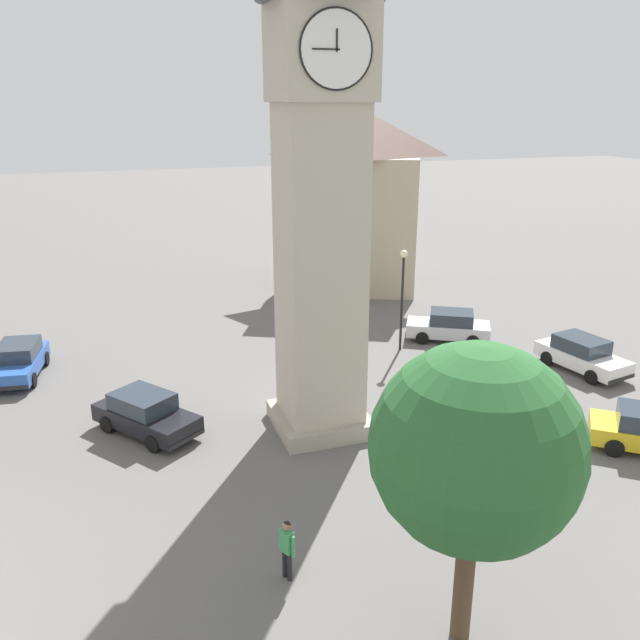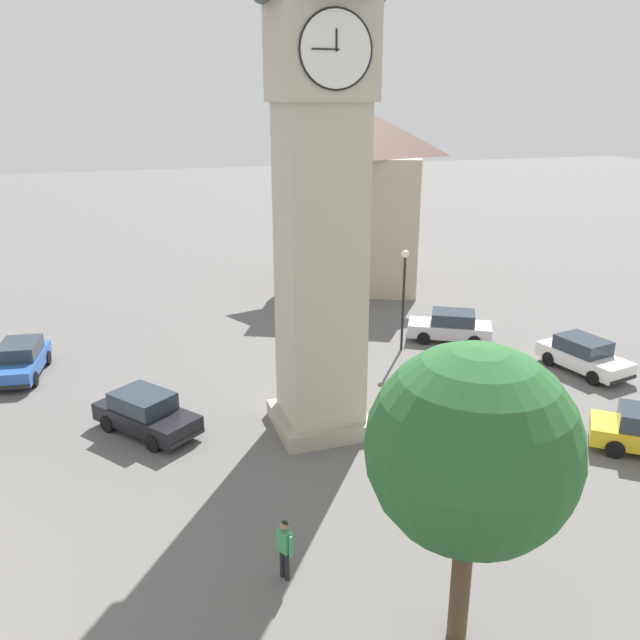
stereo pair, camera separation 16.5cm
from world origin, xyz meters
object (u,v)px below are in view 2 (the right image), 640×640
Objects in this scene: lamp_post at (404,284)px; car_blue_kerb at (21,360)px; clock_tower at (320,83)px; building_terrace_right at (359,198)px; car_black_far at (584,355)px; pedestrian at (284,545)px; car_silver_kerb at (450,326)px; car_red_corner at (146,413)px; tree at (472,449)px.

car_blue_kerb is at bearing -7.54° from lamp_post.
building_terrace_right is at bearing -115.15° from clock_tower.
car_blue_kerb is at bearing -37.84° from clock_tower.
car_black_far is 18.41m from pedestrian.
lamp_post reaches higher than car_blue_kerb.
car_silver_kerb is 0.89× the size of lamp_post.
clock_tower is 4.66× the size of car_silver_kerb.
car_red_corner is 9.43m from pedestrian.
clock_tower is 20.85m from building_terrace_right.
lamp_post reaches higher than car_red_corner.
car_red_corner is at bearing -14.37° from clock_tower.
clock_tower is 17.95m from car_blue_kerb.
clock_tower is 15.97m from car_silver_kerb.
lamp_post is at bearing 8.81° from car_silver_kerb.
building_terrace_right reaches higher than lamp_post.
car_red_corner is 18.97m from car_black_far.
car_red_corner is 0.39× the size of building_terrace_right.
clock_tower reaches higher than tree.
car_blue_kerb is 0.99× the size of car_black_far.
tree reaches higher than lamp_post.
clock_tower is at bearing 165.63° from car_red_corner.
pedestrian is (-2.80, 9.00, 0.25)m from car_red_corner.
tree is (-3.22, 3.01, 3.78)m from pedestrian.
car_silver_kerb is 6.53m from car_black_far.
car_blue_kerb is 20.20m from car_silver_kerb.
building_terrace_right is at bearing -154.21° from car_blue_kerb.
building_terrace_right is (0.65, -11.24, 4.93)m from car_silver_kerb.
clock_tower is 12.71m from tree.
car_red_corner is (-4.88, 6.99, 0.00)m from car_blue_kerb.
tree is at bearing 116.61° from car_red_corner.
clock_tower reaches higher than car_silver_kerb.
pedestrian reaches higher than car_red_corner.
lamp_post is (-6.34, -16.72, -1.47)m from tree.
clock_tower is 4.71× the size of car_black_far.
clock_tower is at bearing 142.16° from car_blue_kerb.
car_silver_kerb is at bearing -55.13° from car_black_far.
car_silver_kerb is (-9.09, -6.73, -11.27)m from clock_tower.
pedestrian reaches higher than car_black_far.
lamp_post is at bearing -159.13° from car_red_corner.
tree is (-10.90, 19.00, 4.02)m from car_blue_kerb.
building_terrace_right is (-11.79, -25.40, 4.68)m from pedestrian.
tree is at bearing 69.24° from lamp_post.
car_black_far is at bearing 124.87° from car_silver_kerb.
car_blue_kerb is at bearing 25.79° from building_terrace_right.
clock_tower is 12.94m from car_red_corner.
car_blue_kerb is 1.00× the size of car_red_corner.
car_blue_kerb is 0.87× the size of lamp_post.
building_terrace_right is 2.25× the size of lamp_post.
car_blue_kerb is 0.62× the size of tree.
car_silver_kerb is at bearing 174.79° from car_blue_kerb.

